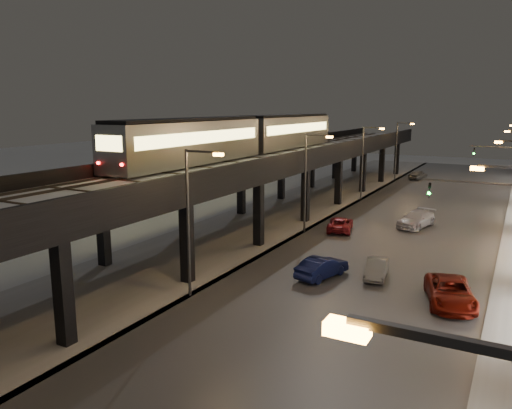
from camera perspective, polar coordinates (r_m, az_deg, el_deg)
The scene contains 18 objects.
road_surface at distance 47.79m, azimuth 16.53°, elevation -3.08°, with size 17.00×120.00×0.06m, color #46474D.
under_viaduct_pavement at distance 52.05m, azimuth 1.85°, elevation -1.46°, with size 11.00×120.00×0.06m, color #9FA1A8.
elevated_viaduct at distance 48.33m, azimuth 0.23°, elevation 4.28°, with size 9.00×100.00×6.30m.
viaduct_trackbed at distance 48.35m, azimuth 0.29°, elevation 5.20°, with size 8.40×100.00×0.32m.
viaduct_parapet_streetside at distance 46.46m, azimuth 5.08°, elevation 5.49°, with size 0.30×100.00×1.10m, color black.
viaduct_parapet_far at distance 50.50m, azimuth -4.07°, elevation 5.96°, with size 0.30×100.00×1.10m, color black.
streetlight_left_1 at distance 29.64m, azimuth -7.37°, elevation -0.99°, with size 2.57×0.28×9.00m.
streetlight_left_2 at distance 45.27m, azimuth 5.97°, elevation 3.26°, with size 2.57×0.28×9.00m.
streetlight_left_3 at distance 62.20m, azimuth 12.31°, elevation 5.23°, with size 2.57×0.28×9.00m.
streetlight_left_4 at distance 79.59m, azimuth 15.93°, elevation 6.31°, with size 2.57×0.28×9.00m.
traffic_light_rig_a at distance 33.27m, azimuth 26.40°, elevation -2.04°, with size 6.10×0.34×7.00m.
subway_train at distance 51.36m, azimuth -0.99°, elevation 7.94°, with size 3.20×39.00×3.83m.
car_near_white at distance 34.18m, azimuth 7.56°, elevation -7.20°, with size 1.51×4.32×1.42m, color #0E1444.
car_mid_silver at distance 46.88m, azimuth 9.60°, elevation -2.28°, with size 2.11×4.58×1.27m, color maroon.
car_far_white at distance 82.98m, azimuth 18.02°, elevation 3.25°, with size 1.74×4.32×1.47m, color slate.
car_onc_silver at distance 34.87m, azimuth 13.58°, elevation -7.22°, with size 1.30×3.73×1.23m, color slate.
car_onc_dark at distance 31.55m, azimuth 21.31°, elevation -9.41°, with size 2.49×5.41×1.50m, color maroon.
car_onc_white at distance 50.08m, azimuth 17.84°, elevation -1.66°, with size 2.12×5.20×1.51m, color silver.
Camera 1 is at (16.50, -10.53, 11.46)m, focal length 35.00 mm.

